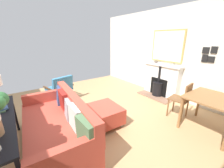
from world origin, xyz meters
TOP-DOWN VIEW (x-y plane):
  - ground_plane at (0.00, 0.00)m, footprint 5.42×5.74m
  - wall_left at (-2.71, 0.00)m, footprint 0.12×5.74m
  - fireplace at (-2.49, 0.12)m, footprint 0.63×1.24m
  - mirror_over_mantel at (-2.62, 0.12)m, footprint 0.04×1.03m
  - mantel_bowl_near at (-2.53, -0.16)m, footprint 0.12×0.12m
  - mantel_bowl_far at (-2.53, 0.40)m, footprint 0.13×0.13m
  - sofa at (0.81, 0.43)m, footprint 1.04×2.05m
  - ottoman at (-0.13, 0.42)m, footprint 0.69×0.75m
  - armchair_accent at (0.24, -1.34)m, footprint 0.79×0.72m
  - dining_table at (-1.72, 1.83)m, footprint 0.90×0.87m
  - dining_chair_near_fireplace at (-1.73, 1.25)m, footprint 0.45×0.45m
  - photo_gallery_row at (-2.64, 1.26)m, footprint 0.02×0.32m

SIDE VIEW (x-z plane):
  - ground_plane at x=0.00m, z-range -0.01..0.00m
  - ottoman at x=-0.13m, z-range 0.04..0.46m
  - sofa at x=0.81m, z-range -0.05..0.79m
  - armchair_accent at x=0.24m, z-range 0.05..0.82m
  - fireplace at x=-2.49m, z-range -0.05..0.98m
  - dining_chair_near_fireplace at x=-1.73m, z-range 0.09..0.93m
  - dining_table at x=-1.72m, z-range 0.26..0.98m
  - mantel_bowl_near at x=-2.53m, z-range 1.03..1.07m
  - mantel_bowl_far at x=-2.53m, z-range 1.03..1.08m
  - wall_left at x=-2.71m, z-range 0.00..2.65m
  - photo_gallery_row at x=-2.64m, z-range 1.22..1.60m
  - mirror_over_mantel at x=-2.62m, z-range 1.09..2.02m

